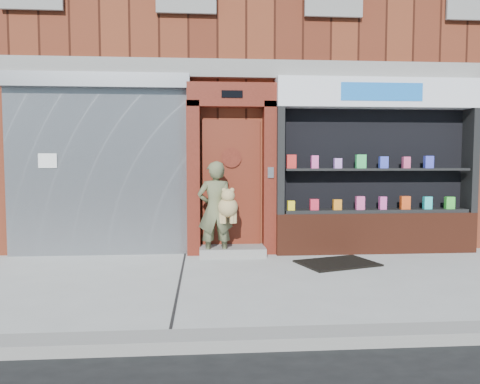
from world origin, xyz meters
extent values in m
plane|color=#9E9E99|center=(0.00, 0.00, 0.00)|extent=(80.00, 80.00, 0.00)
cube|color=gray|center=(0.00, -2.15, 0.06)|extent=(60.00, 0.30, 0.12)
cube|color=#5A2314|center=(0.00, 6.00, 4.00)|extent=(12.00, 8.00, 8.00)
cube|color=gray|center=(0.00, 1.92, 3.15)|extent=(12.00, 0.16, 0.30)
cube|color=gray|center=(-3.00, 1.94, 1.40)|extent=(3.00, 0.10, 2.80)
cube|color=slate|center=(-3.00, 1.88, 2.92)|extent=(3.10, 0.30, 0.24)
cube|color=white|center=(-3.80, 1.88, 1.60)|extent=(0.30, 0.01, 0.24)
cube|color=#49140C|center=(-1.40, 1.86, 1.30)|extent=(0.22, 0.28, 2.60)
cube|color=#49140C|center=(-0.10, 1.86, 1.30)|extent=(0.22, 0.28, 2.60)
cube|color=#49140C|center=(-0.75, 1.86, 2.70)|extent=(1.50, 0.28, 0.40)
cube|color=black|center=(-0.75, 1.71, 2.70)|extent=(0.35, 0.01, 0.12)
cube|color=#5F1F11|center=(-0.75, 1.97, 1.20)|extent=(1.00, 0.06, 2.20)
cylinder|color=black|center=(-0.75, 1.93, 1.65)|extent=(0.28, 0.02, 0.28)
cylinder|color=#49140C|center=(-0.75, 1.92, 1.65)|extent=(0.34, 0.02, 0.34)
cube|color=gray|center=(-0.75, 1.70, 0.07)|extent=(1.10, 0.55, 0.15)
cube|color=slate|center=(-0.10, 1.71, 1.40)|extent=(0.10, 0.02, 0.18)
cube|color=#562314|center=(1.75, 1.80, 0.35)|extent=(3.50, 0.40, 0.70)
cube|color=black|center=(0.06, 1.80, 1.60)|extent=(0.12, 0.40, 1.80)
cube|color=black|center=(3.44, 1.80, 1.60)|extent=(0.12, 0.40, 1.80)
cube|color=black|center=(1.75, 1.99, 1.60)|extent=(3.30, 0.03, 1.80)
cube|color=black|center=(1.75, 1.80, 0.73)|extent=(3.20, 0.36, 0.06)
cube|color=black|center=(1.75, 1.80, 1.45)|extent=(3.20, 0.36, 0.04)
cube|color=white|center=(1.75, 1.80, 2.75)|extent=(3.50, 0.40, 0.50)
cube|color=blue|center=(1.75, 1.59, 2.75)|extent=(1.40, 0.01, 0.30)
cube|color=yellow|center=(0.25, 1.72, 0.84)|extent=(0.12, 0.09, 0.16)
cube|color=#DF2741|center=(0.65, 1.72, 0.85)|extent=(0.14, 0.09, 0.19)
cube|color=orange|center=(1.05, 1.72, 0.85)|extent=(0.14, 0.09, 0.18)
cube|color=#DE4A8B|center=(1.45, 1.72, 0.87)|extent=(0.14, 0.09, 0.23)
cube|color=#DB499E|center=(1.85, 1.72, 0.87)|extent=(0.12, 0.09, 0.22)
cube|color=#DE4817|center=(2.25, 1.72, 0.87)|extent=(0.16, 0.09, 0.23)
cube|color=#26C1C2|center=(2.65, 1.72, 0.87)|extent=(0.14, 0.09, 0.22)
cube|color=green|center=(3.05, 1.72, 0.87)|extent=(0.16, 0.09, 0.21)
cube|color=red|center=(0.25, 1.72, 1.59)|extent=(0.16, 0.09, 0.23)
cube|color=#F150A3|center=(0.65, 1.72, 1.58)|extent=(0.12, 0.09, 0.22)
cube|color=#BF7FE4|center=(1.05, 1.72, 1.56)|extent=(0.13, 0.09, 0.17)
cube|color=#37C15C|center=(1.45, 1.72, 1.59)|extent=(0.17, 0.09, 0.23)
cube|color=blue|center=(1.85, 1.72, 1.57)|extent=(0.14, 0.09, 0.20)
cube|color=#D14573|center=(2.25, 1.72, 1.57)|extent=(0.12, 0.09, 0.20)
cube|color=#3D45D0|center=(2.65, 1.72, 1.58)|extent=(0.15, 0.09, 0.21)
imported|color=#5B5F3E|center=(-1.04, 1.55, 0.80)|extent=(0.60, 0.41, 1.59)
sphere|color=tan|center=(-0.84, 1.43, 0.85)|extent=(0.32, 0.32, 0.32)
sphere|color=tan|center=(-0.84, 1.37, 1.04)|extent=(0.22, 0.22, 0.22)
sphere|color=tan|center=(-0.90, 1.37, 1.13)|extent=(0.08, 0.08, 0.08)
sphere|color=tan|center=(-0.77, 1.37, 1.13)|extent=(0.08, 0.08, 0.08)
cylinder|color=tan|center=(-0.95, 1.43, 0.69)|extent=(0.08, 0.08, 0.19)
cylinder|color=tan|center=(-0.73, 1.43, 0.69)|extent=(0.08, 0.08, 0.19)
cylinder|color=tan|center=(-0.90, 1.41, 0.69)|extent=(0.08, 0.08, 0.19)
cylinder|color=tan|center=(-0.77, 1.41, 0.69)|extent=(0.08, 0.08, 0.19)
cube|color=black|center=(0.84, 0.93, 0.01)|extent=(1.33, 1.11, 0.03)
camera|label=1|loc=(-1.22, -6.09, 1.63)|focal=35.00mm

